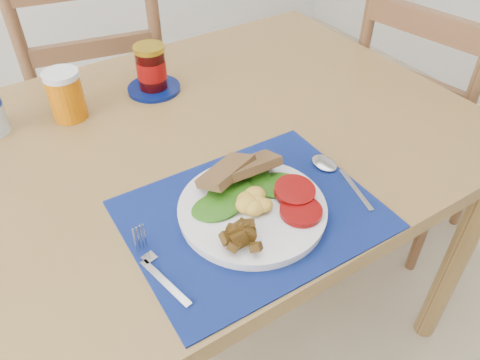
# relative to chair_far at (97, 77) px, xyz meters

# --- Properties ---
(table) EXTENTS (1.40, 0.90, 0.75)m
(table) POSITION_rel_chair_far_xyz_m (-0.06, -0.67, 0.08)
(table) COLOR brown
(table) RESTS_ON ground
(chair_far) EXTENTS (0.51, 0.49, 1.18)m
(chair_far) POSITION_rel_chair_far_xyz_m (0.00, 0.00, 0.00)
(chair_far) COLOR #53351D
(chair_far) RESTS_ON ground
(chair_end) EXTENTS (0.45, 0.47, 1.09)m
(chair_end) POSITION_rel_chair_far_xyz_m (0.80, -0.67, -0.04)
(chair_end) COLOR #53351D
(chair_end) RESTS_ON ground
(placemat) EXTENTS (0.44, 0.35, 0.00)m
(placemat) POSITION_rel_chair_far_xyz_m (-0.02, -0.94, 0.16)
(placemat) COLOR black
(placemat) RESTS_ON table
(breakfast_plate) EXTENTS (0.26, 0.26, 0.06)m
(breakfast_plate) POSITION_rel_chair_far_xyz_m (-0.02, -0.95, 0.18)
(breakfast_plate) COLOR silver
(breakfast_plate) RESTS_ON placemat
(fork) EXTENTS (0.03, 0.17, 0.00)m
(fork) POSITION_rel_chair_far_xyz_m (-0.22, -0.96, 0.16)
(fork) COLOR #B2B5BA
(fork) RESTS_ON placemat
(spoon) EXTENTS (0.04, 0.18, 0.01)m
(spoon) POSITION_rel_chair_far_xyz_m (0.18, -0.93, 0.16)
(spoon) COLOR #B2B5BA
(spoon) RESTS_ON placemat
(juice_glass) EXTENTS (0.08, 0.08, 0.11)m
(juice_glass) POSITION_rel_chair_far_xyz_m (-0.19, -0.45, 0.21)
(juice_glass) COLOR #C06005
(juice_glass) RESTS_ON table
(jam_on_saucer) EXTENTS (0.13, 0.13, 0.12)m
(jam_on_saucer) POSITION_rel_chair_far_xyz_m (0.02, -0.44, 0.21)
(jam_on_saucer) COLOR #051252
(jam_on_saucer) RESTS_ON table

